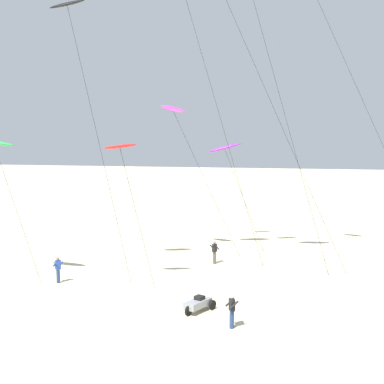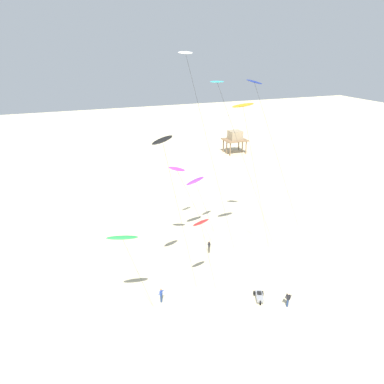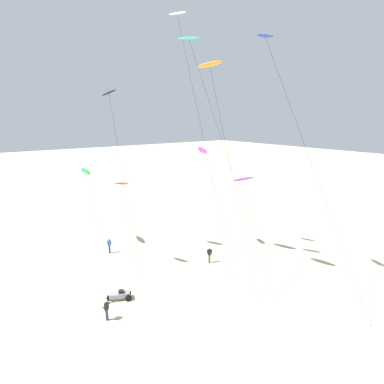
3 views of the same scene
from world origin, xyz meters
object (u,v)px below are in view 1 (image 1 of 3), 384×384
(kite_black, at_px, (68,9))
(kite_flyer_middle, at_px, (58,269))
(kite_flyer_nearest, at_px, (232,310))
(beach_buggy, at_px, (198,303))
(kite_red, at_px, (120,148))
(kite_magenta, at_px, (174,111))
(kite_flyer_furthest, at_px, (214,252))
(kite_purple, at_px, (225,148))

(kite_black, relative_size, kite_flyer_middle, 10.55)
(kite_flyer_nearest, height_order, beach_buggy, kite_flyer_nearest)
(kite_black, relative_size, beach_buggy, 8.35)
(kite_red, bearing_deg, kite_magenta, 85.43)
(kite_flyer_middle, height_order, kite_flyer_furthest, same)
(kite_flyer_nearest, xyz_separation_m, kite_flyer_middle, (-11.93, 5.37, 0.00))
(kite_flyer_nearest, bearing_deg, kite_magenta, 115.25)
(kite_red, relative_size, beach_buggy, 4.20)
(kite_magenta, bearing_deg, kite_flyer_nearest, -64.75)
(kite_purple, xyz_separation_m, beach_buggy, (1.27, -15.28, -7.87))
(kite_black, distance_m, kite_red, 9.11)
(kite_magenta, xyz_separation_m, kite_flyer_furthest, (3.55, -1.84, -10.27))
(kite_flyer_middle, distance_m, beach_buggy, 10.37)
(kite_black, xyz_separation_m, kite_red, (3.50, -0.71, -8.39))
(kite_flyer_nearest, relative_size, kite_flyer_furthest, 1.00)
(kite_black, height_order, kite_purple, kite_black)
(kite_flyer_furthest, relative_size, beach_buggy, 0.79)
(beach_buggy, bearing_deg, kite_magenta, 110.78)
(kite_magenta, height_order, kite_purple, kite_magenta)
(kite_purple, relative_size, kite_flyer_middle, 5.30)
(kite_black, xyz_separation_m, kite_flyer_furthest, (7.79, 6.74, -16.02))
(kite_flyer_middle, height_order, beach_buggy, kite_flyer_middle)
(kite_black, xyz_separation_m, kite_flyer_middle, (-0.86, -0.54, -16.02))
(kite_flyer_middle, bearing_deg, beach_buggy, -18.67)
(kite_flyer_middle, bearing_deg, kite_black, 31.99)
(kite_purple, height_order, kite_red, kite_red)
(kite_magenta, bearing_deg, kite_flyer_middle, -119.22)
(kite_flyer_middle, xyz_separation_m, beach_buggy, (9.82, -3.32, -0.46))
(kite_red, distance_m, kite_flyer_middle, 8.79)
(kite_magenta, distance_m, beach_buggy, 17.09)
(kite_red, xyz_separation_m, beach_buggy, (5.46, -3.14, -8.10))
(kite_black, bearing_deg, kite_purple, 56.08)
(kite_black, distance_m, kite_flyer_furthest, 19.04)
(kite_black, distance_m, kite_purple, 16.24)
(kite_purple, height_order, kite_flyer_middle, kite_purple)
(kite_purple, relative_size, kite_red, 1.00)
(kite_red, height_order, kite_flyer_furthest, kite_red)
(kite_flyer_furthest, bearing_deg, kite_red, -119.91)
(kite_flyer_middle, bearing_deg, kite_flyer_nearest, -24.24)
(kite_magenta, relative_size, kite_flyer_middle, 7.05)
(kite_red, bearing_deg, beach_buggy, -29.92)
(kite_magenta, bearing_deg, kite_red, -94.57)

